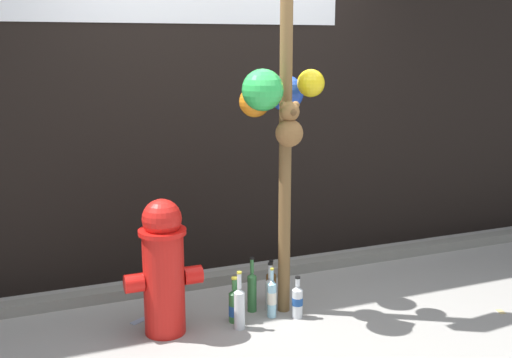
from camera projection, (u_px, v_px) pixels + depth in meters
ground_plane at (283, 330)px, 3.97m from camera, size 14.00×14.00×0.00m
building_wall at (214, 18)px, 4.75m from camera, size 10.00×0.21×3.97m
curb_strip at (235, 276)px, 4.78m from camera, size 8.00×0.12×0.08m
memorial_post at (280, 77)px, 3.93m from camera, size 0.66×0.54×2.68m
fire_hydrant at (163, 267)px, 3.85m from camera, size 0.49×0.30×0.87m
bottle_0 at (239, 307)px, 3.96m from camera, size 0.07×0.07×0.39m
bottle_1 at (235, 305)px, 4.06m from camera, size 0.08×0.08×0.31m
bottle_2 at (270, 292)px, 4.24m from camera, size 0.07×0.07×0.34m
bottle_3 at (272, 298)px, 4.13m from camera, size 0.06×0.06×0.34m
bottle_4 at (252, 290)px, 4.22m from camera, size 0.06×0.06×0.39m
bottle_5 at (297, 301)px, 4.13m from camera, size 0.07×0.07×0.29m
bottle_6 at (271, 285)px, 4.39m from camera, size 0.07×0.07×0.31m
litter_0 at (501, 311)px, 4.24m from camera, size 0.06×0.08×0.01m
litter_1 at (139, 321)px, 4.09m from camera, size 0.13×0.11×0.01m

